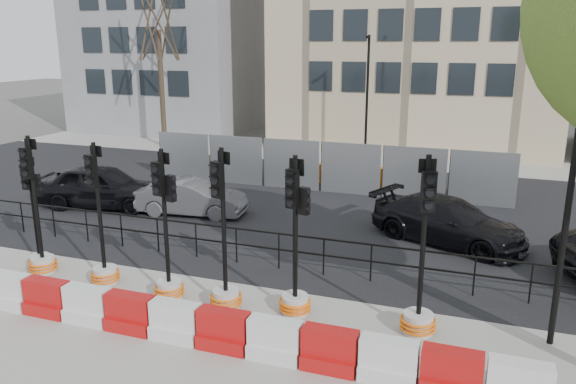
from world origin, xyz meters
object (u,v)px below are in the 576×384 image
at_px(traffic_signal_h, 420,299).
at_px(car_a, 102,186).
at_px(lamp_post_near, 571,185).
at_px(car_c, 448,221).
at_px(traffic_signal_d, 168,265).
at_px(traffic_signal_a, 40,246).

height_order(traffic_signal_h, car_a, traffic_signal_h).
distance_m(lamp_post_near, car_c, 6.28).
height_order(traffic_signal_d, car_c, traffic_signal_d).
relative_size(traffic_signal_h, car_c, 0.75).
bearing_deg(traffic_signal_d, car_c, 58.74).
bearing_deg(car_c, traffic_signal_h, -158.26).
bearing_deg(car_a, traffic_signal_d, -142.42).
relative_size(traffic_signal_a, traffic_signal_h, 0.96).
xyz_separation_m(lamp_post_near, traffic_signal_d, (-8.07, -0.73, -2.39)).
distance_m(car_a, car_c, 11.81).
relative_size(traffic_signal_a, traffic_signal_d, 1.01).
xyz_separation_m(lamp_post_near, car_c, (-2.36, 5.23, -2.56)).
bearing_deg(lamp_post_near, traffic_signal_d, -174.85).
bearing_deg(traffic_signal_a, traffic_signal_h, -1.22).
bearing_deg(car_c, lamp_post_near, -132.66).
distance_m(traffic_signal_d, car_c, 8.26).
bearing_deg(traffic_signal_h, lamp_post_near, -9.18).
height_order(traffic_signal_a, traffic_signal_h, traffic_signal_h).
bearing_deg(car_c, traffic_signal_a, 144.31).
distance_m(lamp_post_near, traffic_signal_d, 8.45).
bearing_deg(car_c, car_a, 114.74).
xyz_separation_m(traffic_signal_d, car_a, (-6.09, 5.62, -0.07)).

